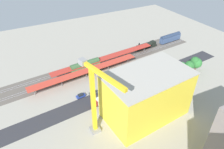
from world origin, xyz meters
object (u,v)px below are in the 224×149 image
street_tree_0 (182,66)px  parked_car_6 (81,96)px  locomotive (147,45)px  parked_car_1 (136,78)px  box_truck_1 (102,100)px  box_truck_0 (142,83)px  platform_canopy_far (105,58)px  parked_car_3 (115,85)px  freight_coach_far (85,66)px  parked_car_5 (94,93)px  passenger_coach (170,38)px  parked_car_0 (146,75)px  construction_building (146,95)px  street_tree_3 (189,65)px  tower_crane (95,98)px  street_tree_4 (195,61)px  street_tree_5 (197,63)px  street_tree_1 (168,72)px  platform_canopy_near (86,71)px  parked_car_4 (104,88)px  street_tree_2 (128,86)px  traffic_light (151,78)px

street_tree_0 → parked_car_6: bearing=-8.4°
locomotive → parked_car_1: (25.93, 26.15, -1.18)m
box_truck_1 → box_truck_0: bearing=-176.2°
box_truck_0 → platform_canopy_far: bearing=-75.0°
platform_canopy_far → parked_car_3: (5.13, 20.42, -3.52)m
freight_coach_far → parked_car_5: size_ratio=3.86×
passenger_coach → parked_car_3: size_ratio=4.27×
locomotive → parked_car_6: locomotive is taller
parked_car_0 → construction_building: (17.65, 22.31, 9.32)m
parked_car_1 → street_tree_3: bearing=163.1°
tower_crane → parked_car_0: bearing=-151.1°
passenger_coach → box_truck_0: 56.66m
passenger_coach → tower_crane: tower_crane is taller
platform_canopy_far → street_tree_4: bearing=144.9°
box_truck_1 → street_tree_5: 58.04m
street_tree_3 → parked_car_3: bearing=-12.3°
street_tree_1 → street_tree_4: bearing=-178.7°
parked_car_0 → street_tree_4: 28.27m
locomotive → parked_car_0: locomotive is taller
freight_coach_far → street_tree_4: size_ratio=2.15×
parked_car_1 → box_truck_0: box_truck_0 is taller
platform_canopy_near → street_tree_1: size_ratio=7.80×
parked_car_5 → tower_crane: (8.35, 21.64, 16.66)m
street_tree_0 → street_tree_3: size_ratio=1.03×
street_tree_0 → box_truck_1: bearing=-0.1°
street_tree_5 → street_tree_1: bearing=-1.1°
platform_canopy_near → parked_car_5: 14.90m
parked_car_4 → tower_crane: tower_crane is taller
parked_car_5 → street_tree_4: (-57.91, 7.51, 4.91)m
platform_canopy_near → platform_canopy_far: size_ratio=0.93×
box_truck_0 → street_tree_3: size_ratio=1.35×
parked_car_6 → tower_crane: bearing=84.6°
platform_canopy_far → locomotive: size_ratio=3.92×
parked_car_4 → street_tree_0: 43.26m
parked_car_4 → construction_building: construction_building is taller
street_tree_2 → street_tree_5: size_ratio=1.14×
platform_canopy_near → street_tree_5: size_ratio=8.22×
traffic_light → passenger_coach: bearing=-141.8°
freight_coach_far → construction_building: 43.60m
street_tree_0 → street_tree_5: bearing=174.7°
platform_canopy_far → street_tree_1: size_ratio=8.36×
locomotive → tower_crane: size_ratio=0.55×
parked_car_0 → street_tree_1: size_ratio=0.59×
platform_canopy_near → freight_coach_far: freight_coach_far is taller
platform_canopy_near → passenger_coach: passenger_coach is taller
passenger_coach → street_tree_5: bearing=70.5°
platform_canopy_far → box_truck_0: platform_canopy_far is taller
parked_car_0 → tower_crane: 48.07m
parked_car_3 → construction_building: size_ratio=0.13×
street_tree_2 → parked_car_4: bearing=-51.3°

